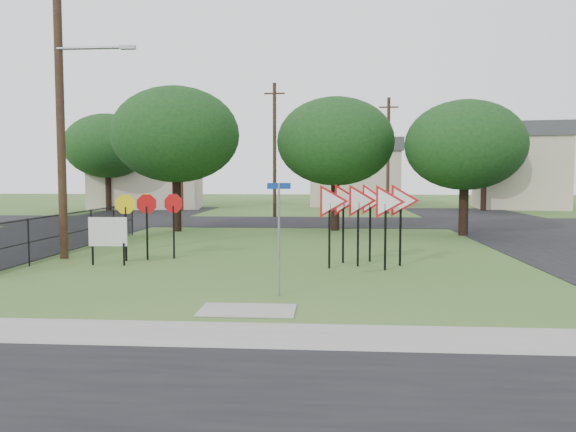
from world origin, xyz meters
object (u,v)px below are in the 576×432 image
object	(u,v)px
stop_sign_cluster	(148,210)
yield_sign_cluster	(365,205)
street_name_sign	(279,231)
info_board	(108,233)

from	to	relation	value
stop_sign_cluster	yield_sign_cluster	xyz separation A→B (m)	(7.18, -0.92, 0.25)
street_name_sign	stop_sign_cluster	distance (m)	7.40
stop_sign_cluster	info_board	xyz separation A→B (m)	(-0.84, -1.42, -0.66)
street_name_sign	yield_sign_cluster	distance (m)	5.14
yield_sign_cluster	stop_sign_cluster	bearing A→B (deg)	172.70
yield_sign_cluster	info_board	distance (m)	8.09
stop_sign_cluster	yield_sign_cluster	bearing A→B (deg)	-7.30
street_name_sign	stop_sign_cluster	bearing A→B (deg)	131.70
stop_sign_cluster	info_board	bearing A→B (deg)	-120.49
stop_sign_cluster	street_name_sign	bearing A→B (deg)	-48.30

